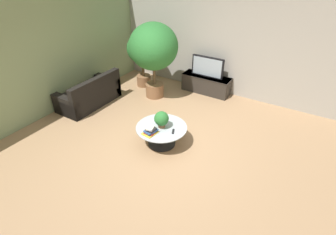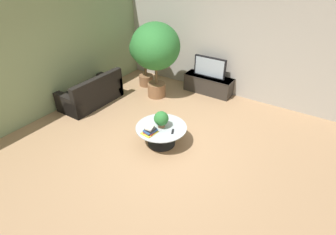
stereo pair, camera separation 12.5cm
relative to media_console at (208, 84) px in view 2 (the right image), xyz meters
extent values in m
plane|color=#9E7A56|center=(0.27, -2.94, -0.27)|extent=(24.00, 24.00, 0.00)
cube|color=#A39E93|center=(0.27, 0.32, 1.23)|extent=(7.40, 0.12, 3.00)
cube|color=gray|center=(-2.99, -2.74, 1.23)|extent=(0.12, 7.40, 3.00)
cube|color=#2D2823|center=(0.00, 0.00, -0.01)|extent=(1.42, 0.48, 0.51)
cube|color=#2D2823|center=(0.00, 0.00, 0.24)|extent=(1.45, 0.50, 0.02)
cube|color=black|center=(0.00, 0.00, 0.54)|extent=(0.96, 0.08, 0.58)
cube|color=#99A8B7|center=(0.00, -0.04, 0.54)|extent=(0.88, 0.00, 0.52)
cube|color=black|center=(0.00, 0.00, 0.26)|extent=(0.29, 0.13, 0.02)
cylinder|color=black|center=(0.25, -2.84, -0.26)|extent=(0.60, 0.60, 0.02)
cylinder|color=black|center=(0.25, -2.84, -0.05)|extent=(0.10, 0.10, 0.42)
cylinder|color=#A8B2B7|center=(0.25, -2.84, 0.17)|extent=(1.09, 1.09, 0.02)
cube|color=black|center=(-2.44, -2.36, -0.06)|extent=(0.84, 1.71, 0.42)
cube|color=black|center=(-2.10, -2.36, 0.36)|extent=(0.16, 1.71, 0.42)
cube|color=black|center=(-2.44, -1.61, 0.00)|extent=(0.84, 0.20, 0.54)
cube|color=black|center=(-2.44, -3.12, 0.00)|extent=(0.84, 0.20, 0.54)
cube|color=#B23328|center=(-2.26, -2.00, 0.31)|extent=(0.16, 0.34, 0.32)
cube|color=tan|center=(-2.26, -2.36, 0.28)|extent=(0.15, 0.29, 0.27)
cube|color=orange|center=(-2.26, -2.73, 0.28)|extent=(0.16, 0.28, 0.27)
cylinder|color=brown|center=(-1.87, -0.60, -0.10)|extent=(0.43, 0.43, 0.33)
cylinder|color=brown|center=(-1.87, -0.60, 0.27)|extent=(0.08, 0.08, 0.42)
ellipsoid|color=#286B2D|center=(-1.87, -0.60, 0.92)|extent=(0.90, 0.90, 0.88)
cylinder|color=brown|center=(-1.16, -1.02, -0.07)|extent=(0.52, 0.52, 0.39)
cylinder|color=brown|center=(-1.16, -1.02, 0.35)|extent=(0.08, 0.08, 0.45)
ellipsoid|color=#286B2D|center=(-1.16, -1.02, 1.20)|extent=(1.32, 1.32, 1.25)
cylinder|color=brown|center=(0.25, -2.83, 0.22)|extent=(0.14, 0.14, 0.08)
sphere|color=#286B2D|center=(0.25, -2.83, 0.39)|extent=(0.31, 0.31, 0.31)
cube|color=gold|center=(0.17, -3.15, 0.19)|extent=(0.28, 0.32, 0.02)
cube|color=#A32823|center=(0.17, -3.16, 0.21)|extent=(0.22, 0.22, 0.03)
cube|color=#2D4C84|center=(0.19, -3.14, 0.24)|extent=(0.23, 0.29, 0.04)
cube|color=#232326|center=(0.19, -3.14, 0.28)|extent=(0.19, 0.21, 0.04)
cube|color=beige|center=(0.18, -3.15, 0.32)|extent=(0.17, 0.21, 0.04)
cube|color=black|center=(0.55, -2.86, 0.19)|extent=(0.10, 0.16, 0.02)
camera|label=1|loc=(2.78, -6.68, 3.32)|focal=28.00mm
camera|label=2|loc=(2.88, -6.61, 3.32)|focal=28.00mm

